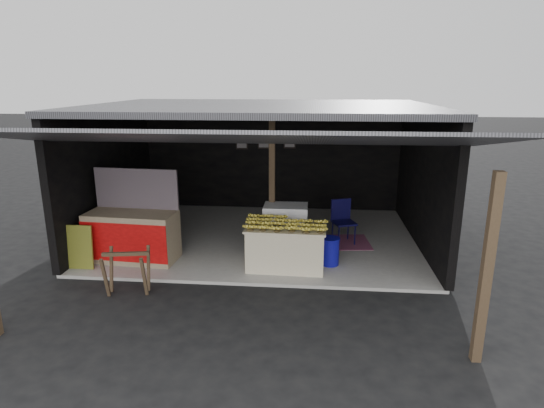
# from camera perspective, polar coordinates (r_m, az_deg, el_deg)

# --- Properties ---
(ground) EXTENTS (80.00, 80.00, 0.00)m
(ground) POSITION_cam_1_polar(r_m,az_deg,el_deg) (8.17, -3.36, -10.24)
(ground) COLOR black
(ground) RESTS_ON ground
(concrete_slab) EXTENTS (7.00, 5.00, 0.06)m
(concrete_slab) POSITION_cam_1_polar(r_m,az_deg,el_deg) (10.45, -1.33, -4.21)
(concrete_slab) COLOR gray
(concrete_slab) RESTS_ON ground
(shophouse) EXTENTS (7.40, 7.29, 3.02)m
(shophouse) POSITION_cam_1_polar(r_m,az_deg,el_deg) (10.26, -1.19, 7.35)
(shophouse) COLOR black
(shophouse) RESTS_ON ground
(banana_table) EXTENTS (1.52, 0.96, 0.82)m
(banana_table) POSITION_cam_1_polar(r_m,az_deg,el_deg) (8.65, 1.77, -5.33)
(banana_table) COLOR beige
(banana_table) RESTS_ON concrete_slab
(banana_pile) EXTENTS (1.40, 0.86, 0.16)m
(banana_pile) POSITION_cam_1_polar(r_m,az_deg,el_deg) (8.49, 1.79, -2.24)
(banana_pile) COLOR yellow
(banana_pile) RESTS_ON banana_table
(white_crate) EXTENTS (0.89, 0.61, 0.99)m
(white_crate) POSITION_cam_1_polar(r_m,az_deg,el_deg) (9.41, 1.71, -3.07)
(white_crate) COLOR white
(white_crate) RESTS_ON concrete_slab
(neighbor_stall) EXTENTS (1.77, 0.90, 1.78)m
(neighbor_stall) POSITION_cam_1_polar(r_m,az_deg,el_deg) (9.37, -17.09, -3.60)
(neighbor_stall) COLOR #998466
(neighbor_stall) RESTS_ON concrete_slab
(green_signboard) EXTENTS (0.56, 0.12, 0.85)m
(green_signboard) POSITION_cam_1_polar(r_m,az_deg,el_deg) (9.32, -23.17, -5.00)
(green_signboard) COLOR black
(green_signboard) RESTS_ON concrete_slab
(sawhorse) EXTENTS (0.78, 0.77, 0.76)m
(sawhorse) POSITION_cam_1_polar(r_m,az_deg,el_deg) (8.05, -17.74, -7.64)
(sawhorse) COLOR #463523
(sawhorse) RESTS_ON ground
(water_barrel) EXTENTS (0.35, 0.35, 0.51)m
(water_barrel) POSITION_cam_1_polar(r_m,az_deg,el_deg) (8.88, 7.30, -5.98)
(water_barrel) COLOR #0E0D90
(water_barrel) RESTS_ON concrete_slab
(plastic_chair) EXTENTS (0.57, 0.57, 0.95)m
(plastic_chair) POSITION_cam_1_polar(r_m,az_deg,el_deg) (10.03, 8.83, -1.67)
(plastic_chair) COLOR #0C0935
(plastic_chair) RESTS_ON concrete_slab
(magenta_rug) EXTENTS (1.60, 1.15, 0.01)m
(magenta_rug) POSITION_cam_1_polar(r_m,az_deg,el_deg) (10.14, 7.88, -4.76)
(magenta_rug) COLOR maroon
(magenta_rug) RESTS_ON concrete_slab
(picture_frames) EXTENTS (1.62, 0.04, 0.46)m
(picture_frames) POSITION_cam_1_polar(r_m,az_deg,el_deg) (12.35, -0.88, 7.91)
(picture_frames) COLOR black
(picture_frames) RESTS_ON shophouse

